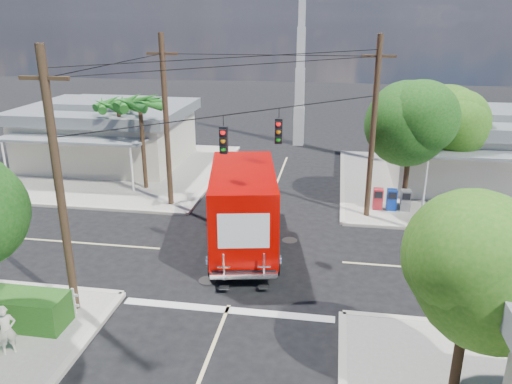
# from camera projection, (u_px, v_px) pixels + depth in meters

# --- Properties ---
(ground) EXTENTS (120.00, 120.00, 0.00)m
(ground) POSITION_uv_depth(u_px,v_px,m) (249.00, 255.00, 21.50)
(ground) COLOR black
(ground) RESTS_ON ground
(sidewalk_ne) EXTENTS (14.12, 14.12, 0.14)m
(sidewalk_ne) POSITION_uv_depth(u_px,v_px,m) (458.00, 187.00, 29.94)
(sidewalk_ne) COLOR gray
(sidewalk_ne) RESTS_ON ground
(sidewalk_nw) EXTENTS (14.12, 14.12, 0.14)m
(sidewalk_nw) POSITION_uv_depth(u_px,v_px,m) (117.00, 170.00, 33.25)
(sidewalk_nw) COLOR gray
(sidewalk_nw) RESTS_ON ground
(road_markings) EXTENTS (32.00, 32.00, 0.01)m
(road_markings) POSITION_uv_depth(u_px,v_px,m) (242.00, 271.00, 20.12)
(road_markings) COLOR beige
(road_markings) RESTS_ON ground
(building_ne) EXTENTS (11.80, 10.20, 4.50)m
(building_ne) POSITION_uv_depth(u_px,v_px,m) (488.00, 147.00, 29.96)
(building_ne) COLOR beige
(building_ne) RESTS_ON sidewalk_ne
(building_nw) EXTENTS (10.80, 10.20, 4.30)m
(building_nw) POSITION_uv_depth(u_px,v_px,m) (108.00, 132.00, 34.18)
(building_nw) COLOR beige
(building_nw) RESTS_ON sidewalk_nw
(radio_tower) EXTENTS (0.80, 0.80, 17.00)m
(radio_tower) POSITION_uv_depth(u_px,v_px,m) (300.00, 73.00, 38.15)
(radio_tower) COLOR silver
(radio_tower) RESTS_ON ground
(tree_ne_front) EXTENTS (4.21, 4.14, 6.66)m
(tree_ne_front) POSITION_uv_depth(u_px,v_px,m) (412.00, 121.00, 25.10)
(tree_ne_front) COLOR #422D1C
(tree_ne_front) RESTS_ON sidewalk_ne
(tree_ne_back) EXTENTS (3.77, 3.66, 5.82)m
(tree_ne_back) POSITION_uv_depth(u_px,v_px,m) (456.00, 125.00, 26.95)
(tree_ne_back) COLOR #422D1C
(tree_ne_back) RESTS_ON sidewalk_ne
(tree_se) EXTENTS (3.67, 3.54, 5.62)m
(tree_se) POSITION_uv_depth(u_px,v_px,m) (475.00, 260.00, 12.34)
(tree_se) COLOR #422D1C
(tree_se) RESTS_ON sidewalk_se
(palm_nw_front) EXTENTS (3.01, 3.08, 5.59)m
(palm_nw_front) POSITION_uv_depth(u_px,v_px,m) (140.00, 105.00, 27.93)
(palm_nw_front) COLOR #422D1C
(palm_nw_front) RESTS_ON sidewalk_nw
(palm_nw_back) EXTENTS (3.01, 3.08, 5.19)m
(palm_nw_back) POSITION_uv_depth(u_px,v_px,m) (118.00, 106.00, 29.76)
(palm_nw_back) COLOR #422D1C
(palm_nw_back) RESTS_ON sidewalk_nw
(utility_poles) EXTENTS (12.00, 10.68, 9.00)m
(utility_poles) POSITION_uv_depth(u_px,v_px,m) (219.00, 139.00, 21.67)
(utility_poles) COLOR #473321
(utility_poles) RESTS_ON ground
(vending_boxes) EXTENTS (1.90, 0.50, 1.10)m
(vending_boxes) POSITION_uv_depth(u_px,v_px,m) (392.00, 199.00, 26.05)
(vending_boxes) COLOR #B4202B
(vending_boxes) RESTS_ON sidewalk_ne
(delivery_truck) EXTENTS (4.13, 8.88, 3.71)m
(delivery_truck) POSITION_uv_depth(u_px,v_px,m) (243.00, 205.00, 22.00)
(delivery_truck) COLOR black
(delivery_truck) RESTS_ON ground
(parked_car) EXTENTS (5.65, 4.11, 1.43)m
(parked_car) POSITION_uv_depth(u_px,v_px,m) (489.00, 228.00, 22.51)
(parked_car) COLOR silver
(parked_car) RESTS_ON ground
(pedestrian) EXTENTS (0.68, 0.65, 1.57)m
(pedestrian) POSITION_uv_depth(u_px,v_px,m) (6.00, 330.00, 14.81)
(pedestrian) COLOR beige
(pedestrian) RESTS_ON sidewalk_sw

